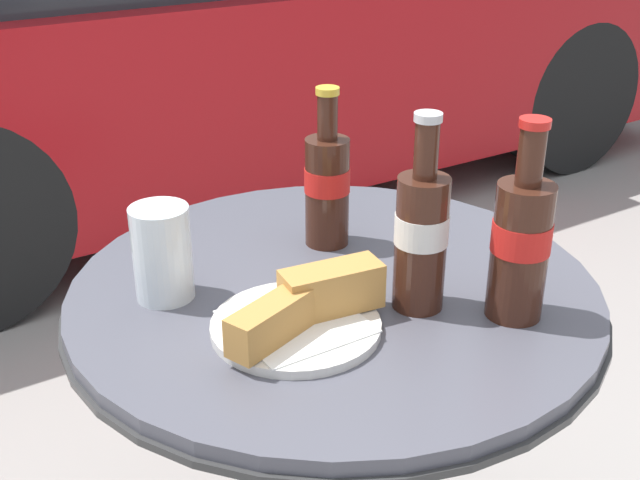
# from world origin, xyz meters

# --- Properties ---
(bistro_table) EXTENTS (0.73, 0.73, 0.73)m
(bistro_table) POSITION_xyz_m (0.00, 0.00, 0.57)
(bistro_table) COLOR #333333
(bistro_table) RESTS_ON ground_plane
(cola_bottle_left) EXTENTS (0.07, 0.07, 0.26)m
(cola_bottle_left) POSITION_xyz_m (0.15, -0.19, 0.83)
(cola_bottle_left) COLOR #3D1E14
(cola_bottle_left) RESTS_ON bistro_table
(cola_bottle_right) EXTENTS (0.07, 0.07, 0.26)m
(cola_bottle_right) POSITION_xyz_m (0.06, -0.11, 0.83)
(cola_bottle_right) COLOR #3D1E14
(cola_bottle_right) RESTS_ON bistro_table
(cola_bottle_center) EXTENTS (0.07, 0.07, 0.24)m
(cola_bottle_center) POSITION_xyz_m (0.06, 0.11, 0.82)
(cola_bottle_center) COLOR #3D1E14
(cola_bottle_center) RESTS_ON bistro_table
(drinking_glass) EXTENTS (0.08, 0.08, 0.13)m
(drinking_glass) POSITION_xyz_m (-0.21, 0.09, 0.78)
(drinking_glass) COLOR #C68923
(drinking_glass) RESTS_ON bistro_table
(lunch_plate_near) EXTENTS (0.23, 0.21, 0.07)m
(lunch_plate_near) POSITION_xyz_m (-0.10, -0.08, 0.75)
(lunch_plate_near) COLOR silver
(lunch_plate_near) RESTS_ON bistro_table
(parked_car) EXTENTS (4.01, 1.83, 1.36)m
(parked_car) POSITION_xyz_m (0.89, 2.29, 0.64)
(parked_car) COLOR #9E0F14
(parked_car) RESTS_ON ground_plane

